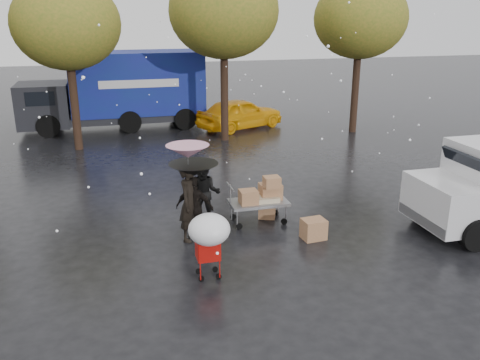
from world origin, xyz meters
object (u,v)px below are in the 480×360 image
object	(u,v)px
vendor_cart	(262,196)
yellow_taxi	(240,113)
person_black	(195,208)
person_pink	(189,203)
shopping_cart	(209,233)
blue_truck	(120,90)

from	to	relation	value
vendor_cart	yellow_taxi	size ratio (longest dim) A/B	0.36
person_black	person_pink	bearing A→B (deg)	42.14
vendor_cart	shopping_cart	bearing A→B (deg)	-126.07
shopping_cart	yellow_taxi	xyz separation A→B (m)	(4.24, 13.54, -0.35)
shopping_cart	blue_truck	size ratio (longest dim) A/B	0.18
person_pink	blue_truck	xyz separation A→B (m)	(-1.06, 13.07, 0.81)
person_black	shopping_cart	distance (m)	2.11
person_black	yellow_taxi	world-z (taller)	person_black
person_pink	vendor_cart	distance (m)	2.07
yellow_taxi	vendor_cart	bearing A→B (deg)	145.18
person_black	yellow_taxi	bearing A→B (deg)	-82.77
person_black	yellow_taxi	size ratio (longest dim) A/B	0.38
person_pink	vendor_cart	world-z (taller)	person_pink
person_black	shopping_cart	world-z (taller)	person_black
person_pink	vendor_cart	xyz separation A→B (m)	(1.97, 0.57, -0.22)
person_black	vendor_cart	size ratio (longest dim) A/B	1.04
person_black	shopping_cart	size ratio (longest dim) A/B	1.08
blue_truck	yellow_taxi	distance (m)	5.68
person_pink	shopping_cart	distance (m)	2.06
person_pink	shopping_cart	size ratio (longest dim) A/B	1.29
shopping_cart	person_black	bearing A→B (deg)	87.93
blue_truck	yellow_taxi	xyz separation A→B (m)	(5.35, -1.59, -1.04)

